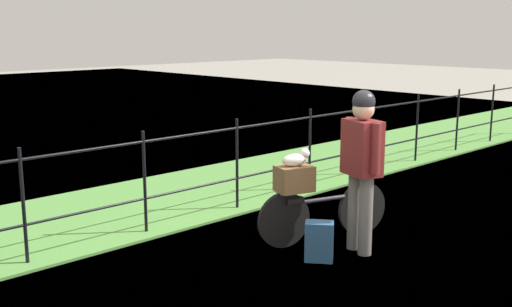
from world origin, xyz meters
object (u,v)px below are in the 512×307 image
wooden_crate (294,179)px  cyclist_person (362,157)px  terrier_dog (297,159)px  backpack_on_paving (319,241)px  bicycle_main (322,212)px

wooden_crate → cyclist_person: 0.74m
terrier_dog → backpack_on_paving: bearing=-109.2°
wooden_crate → backpack_on_paving: size_ratio=0.93×
terrier_dog → backpack_on_paving: size_ratio=0.81×
bicycle_main → terrier_dog: size_ratio=4.72×
wooden_crate → terrier_dog: size_ratio=1.15×
bicycle_main → terrier_dog: 0.71m
wooden_crate → cyclist_person: (0.36, -0.59, 0.27)m
cyclist_person → backpack_on_paving: (-0.50, 0.12, -0.80)m
bicycle_main → backpack_on_paving: 0.61m
terrier_dog → backpack_on_paving: terrier_dog is taller
cyclist_person → terrier_dog: bearing=120.1°
bicycle_main → cyclist_person: (0.02, -0.48, 0.68)m
wooden_crate → terrier_dog: (0.02, -0.01, 0.21)m
bicycle_main → terrier_dog: bearing=162.0°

